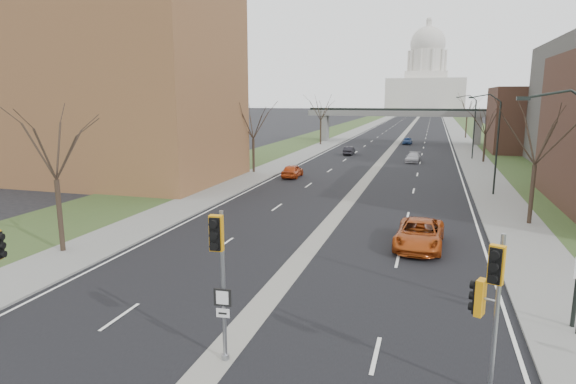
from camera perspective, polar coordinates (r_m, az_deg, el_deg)
The scene contains 27 objects.
ground at distance 16.80m, azimuth -8.78°, elevation -19.44°, with size 700.00×700.00×0.00m, color black.
road_surface at distance 163.32m, azimuth 14.61°, elevation 7.86°, with size 20.00×600.00×0.01m, color black.
median_strip at distance 163.32m, azimuth 14.61°, elevation 7.86°, with size 1.20×600.00×0.02m, color gray.
sidewalk_right at distance 163.29m, azimuth 18.85°, elevation 7.64°, with size 4.00×600.00×0.12m, color gray.
sidewalk_left at distance 164.23m, azimuth 10.38°, elevation 8.07°, with size 4.00×600.00×0.12m, color gray.
grass_verge_right at distance 163.60m, azimuth 20.96°, elevation 7.50°, with size 8.00×600.00×0.10m, color #2F441F.
grass_verge_left at distance 165.01m, azimuth 8.29°, elevation 8.15°, with size 8.00×600.00×0.10m, color #2F441F.
apartment_building at distance 53.89m, azimuth -20.84°, elevation 13.13°, with size 25.00×16.00×22.00m, color brown.
commercial_block_far at distance 84.49m, azimuth 27.61°, elevation 7.55°, with size 14.00×14.00×10.00m, color #44291F.
pedestrian_bridge at distance 93.27m, azimuth 12.93°, elevation 8.66°, with size 34.00×3.00×6.45m.
capitol at distance 333.19m, azimuth 16.02°, elevation 12.52°, with size 48.00×42.00×55.75m.
streetlight_near at distance 19.58m, azimuth 30.28°, elevation 5.07°, with size 2.61×0.20×8.70m.
streetlight_mid at distance 45.23m, azimuth 22.77°, elevation 8.35°, with size 2.61×0.20×8.70m.
streetlight_far at distance 71.14m, azimuth 20.70°, elevation 9.23°, with size 2.61×0.20×8.70m.
tree_left_a at distance 28.65m, azimuth -26.18°, elevation 6.28°, with size 7.20×7.20×9.40m.
tree_left_b at distance 54.60m, azimuth -4.17°, elevation 8.76°, with size 6.75×6.75×8.81m.
tree_left_c at distance 87.18m, azimuth 3.93°, elevation 10.20°, with size 7.65×7.65×9.99m.
tree_right_a at distance 35.63m, azimuth 27.56°, elevation 6.90°, with size 7.20×7.20×9.40m.
tree_right_b at distance 68.34m, azimuth 22.48°, elevation 8.10°, with size 6.30×6.30×8.22m.
tree_right_c at distance 108.18m, azimuth 20.53°, elevation 9.72°, with size 7.65×7.65×9.99m.
signal_pole_median at distance 15.24m, azimuth -8.12°, elevation -8.07°, with size 0.59×0.83×5.06m.
signal_pole_right at distance 14.72m, azimuth 22.80°, elevation -10.94°, with size 0.82×1.11×4.89m.
car_left_near at distance 51.84m, azimuth 0.53°, elevation 2.53°, with size 1.68×4.17×1.42m, color #B43E14.
car_left_far at distance 72.81m, azimuth 7.26°, elevation 4.87°, with size 1.29×3.70×1.22m, color black.
car_right_near at distance 28.77m, azimuth 15.31°, elevation -4.82°, with size 2.59×5.63×1.56m, color #A33F11.
car_right_mid at distance 66.16m, azimuth 14.61°, elevation 3.98°, with size 1.73×4.26×1.24m, color #AEADB5.
car_right_far at distance 91.31m, azimuth 13.98°, elevation 5.92°, with size 1.53×3.79×1.29m, color navy.
Camera 1 is at (6.43, -12.97, 8.53)m, focal length 30.00 mm.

